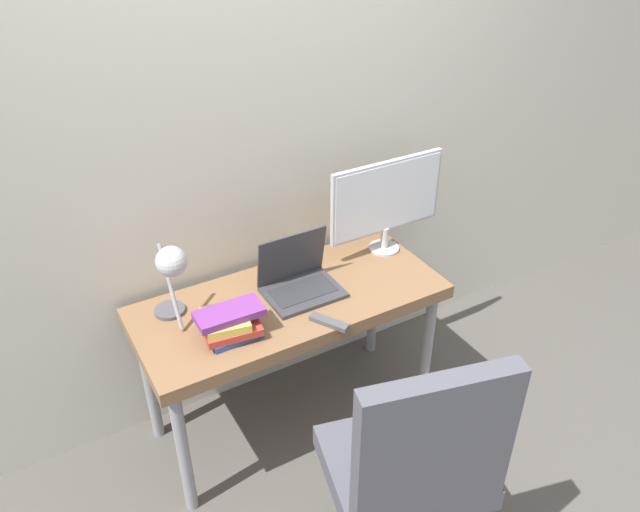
{
  "coord_description": "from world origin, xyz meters",
  "views": [
    {
      "loc": [
        -0.95,
        -1.61,
        2.27
      ],
      "look_at": [
        0.13,
        0.26,
        0.89
      ],
      "focal_mm": 35.0,
      "sensor_mm": 36.0,
      "label": 1
    }
  ],
  "objects_px": {
    "desk_lamp": "(171,270)",
    "book_stack": "(229,322)",
    "laptop": "(299,280)",
    "office_chair": "(415,463)",
    "monitor": "(387,200)"
  },
  "relations": [
    {
      "from": "desk_lamp",
      "to": "book_stack",
      "type": "bearing_deg",
      "value": -40.53
    },
    {
      "from": "laptop",
      "to": "book_stack",
      "type": "relative_size",
      "value": 1.21
    },
    {
      "from": "laptop",
      "to": "book_stack",
      "type": "height_order",
      "value": "laptop"
    },
    {
      "from": "book_stack",
      "to": "monitor",
      "type": "bearing_deg",
      "value": 14.25
    },
    {
      "from": "office_chair",
      "to": "monitor",
      "type": "bearing_deg",
      "value": 60.5
    },
    {
      "from": "desk_lamp",
      "to": "office_chair",
      "type": "height_order",
      "value": "desk_lamp"
    },
    {
      "from": "monitor",
      "to": "laptop",
      "type": "bearing_deg",
      "value": -169.18
    },
    {
      "from": "monitor",
      "to": "office_chair",
      "type": "xyz_separation_m",
      "value": [
        -0.57,
        -1.01,
        -0.36
      ]
    },
    {
      "from": "monitor",
      "to": "office_chair",
      "type": "bearing_deg",
      "value": -119.5
    },
    {
      "from": "desk_lamp",
      "to": "book_stack",
      "type": "relative_size",
      "value": 1.47
    },
    {
      "from": "monitor",
      "to": "office_chair",
      "type": "relative_size",
      "value": 0.53
    },
    {
      "from": "monitor",
      "to": "book_stack",
      "type": "bearing_deg",
      "value": -165.75
    },
    {
      "from": "monitor",
      "to": "book_stack",
      "type": "relative_size",
      "value": 2.2
    },
    {
      "from": "laptop",
      "to": "office_chair",
      "type": "distance_m",
      "value": 0.93
    },
    {
      "from": "monitor",
      "to": "book_stack",
      "type": "xyz_separation_m",
      "value": [
        -0.88,
        -0.22,
        -0.2
      ]
    }
  ]
}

